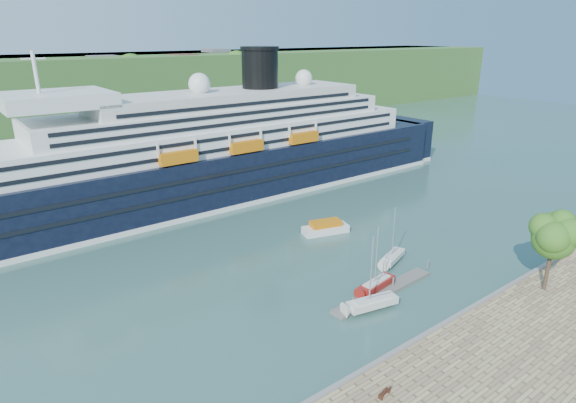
# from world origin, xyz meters

# --- Properties ---
(ground) EXTENTS (400.00, 400.00, 0.00)m
(ground) POSITION_xyz_m (0.00, 0.00, 0.00)
(ground) COLOR #2F544D
(ground) RESTS_ON ground
(far_hillside) EXTENTS (400.00, 50.00, 24.00)m
(far_hillside) POSITION_xyz_m (0.00, 145.00, 12.00)
(far_hillside) COLOR #3D6126
(far_hillside) RESTS_ON ground
(quay_coping) EXTENTS (220.00, 0.50, 0.30)m
(quay_coping) POSITION_xyz_m (0.00, -0.20, 1.15)
(quay_coping) COLOR slate
(quay_coping) RESTS_ON promenade
(cruise_ship) EXTENTS (127.48, 19.66, 28.59)m
(cruise_ship) POSITION_xyz_m (0.51, 55.77, 14.30)
(cruise_ship) COLOR black
(cruise_ship) RESTS_ON ground
(park_bench) EXTENTS (1.45, 0.77, 0.88)m
(park_bench) POSITION_xyz_m (-14.36, -3.55, 1.44)
(park_bench) COLOR #4D2316
(park_bench) RESTS_ON promenade
(promenade_tree) EXTENTS (6.68, 6.68, 11.06)m
(promenade_tree) POSITION_xyz_m (15.45, -3.11, 6.53)
(promenade_tree) COLOR #2F5917
(promenade_tree) RESTS_ON promenade
(floating_pontoon) EXTENTS (17.07, 2.80, 0.38)m
(floating_pontoon) POSITION_xyz_m (0.39, 9.55, 0.19)
(floating_pontoon) COLOR slate
(floating_pontoon) RESTS_ON ground
(sailboat_white_near) EXTENTS (7.21, 3.41, 8.98)m
(sailboat_white_near) POSITION_xyz_m (-3.60, 7.76, 4.49)
(sailboat_white_near) COLOR silver
(sailboat_white_near) RESTS_ON ground
(sailboat_red) EXTENTS (6.73, 2.73, 8.44)m
(sailboat_red) POSITION_xyz_m (0.19, 10.56, 4.22)
(sailboat_red) COLOR maroon
(sailboat_red) RESTS_ON ground
(sailboat_white_far) EXTENTS (6.46, 3.66, 8.05)m
(sailboat_white_far) POSITION_xyz_m (7.93, 14.57, 4.02)
(sailboat_white_far) COLOR silver
(sailboat_white_far) RESTS_ON ground
(tender_launch) EXTENTS (8.07, 4.66, 2.11)m
(tender_launch) POSITION_xyz_m (7.54, 28.40, 1.06)
(tender_launch) COLOR #CD6B0C
(tender_launch) RESTS_ON ground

